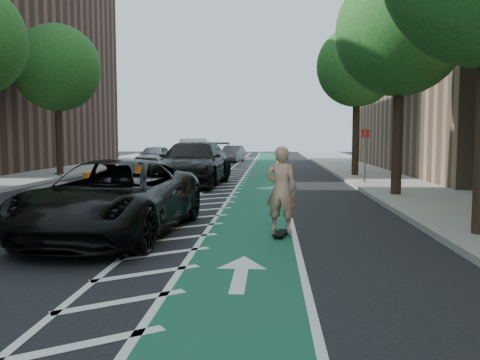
# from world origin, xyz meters

# --- Properties ---
(ground) EXTENTS (120.00, 120.00, 0.00)m
(ground) POSITION_xyz_m (0.00, 0.00, 0.00)
(ground) COLOR black
(ground) RESTS_ON ground
(bike_lane) EXTENTS (2.00, 90.00, 0.01)m
(bike_lane) POSITION_xyz_m (3.00, 10.00, 0.01)
(bike_lane) COLOR #17513B
(bike_lane) RESTS_ON ground
(buffer_strip) EXTENTS (1.40, 90.00, 0.01)m
(buffer_strip) POSITION_xyz_m (1.50, 10.00, 0.01)
(buffer_strip) COLOR silver
(buffer_strip) RESTS_ON ground
(sidewalk_right) EXTENTS (5.00, 90.00, 0.15)m
(sidewalk_right) POSITION_xyz_m (9.50, 10.00, 0.07)
(sidewalk_right) COLOR gray
(sidewalk_right) RESTS_ON ground
(curb_right) EXTENTS (0.12, 90.00, 0.16)m
(curb_right) POSITION_xyz_m (7.05, 10.00, 0.08)
(curb_right) COLOR gray
(curb_right) RESTS_ON ground
(curb_left) EXTENTS (0.12, 90.00, 0.16)m
(curb_left) POSITION_xyz_m (-7.05, 10.00, 0.08)
(curb_left) COLOR gray
(curb_left) RESTS_ON ground
(tree_r_c) EXTENTS (4.20, 4.20, 7.90)m
(tree_r_c) POSITION_xyz_m (7.90, 8.00, 5.77)
(tree_r_c) COLOR #382619
(tree_r_c) RESTS_ON ground
(tree_r_d) EXTENTS (4.20, 4.20, 7.90)m
(tree_r_d) POSITION_xyz_m (7.90, 16.00, 5.77)
(tree_r_d) COLOR #382619
(tree_r_d) RESTS_ON ground
(tree_l_d) EXTENTS (4.20, 4.20, 7.90)m
(tree_l_d) POSITION_xyz_m (-7.90, 16.00, 5.77)
(tree_l_d) COLOR #382619
(tree_l_d) RESTS_ON ground
(sign_post) EXTENTS (0.35, 0.08, 2.47)m
(sign_post) POSITION_xyz_m (7.60, 12.00, 1.35)
(sign_post) COLOR #4C4C4C
(sign_post) RESTS_ON ground
(skateboard) EXTENTS (0.40, 0.82, 0.11)m
(skateboard) POSITION_xyz_m (3.70, 0.33, 0.09)
(skateboard) COLOR black
(skateboard) RESTS_ON ground
(skateboarder) EXTENTS (0.77, 0.60, 1.89)m
(skateboarder) POSITION_xyz_m (3.70, 0.33, 1.05)
(skateboarder) COLOR tan
(skateboarder) RESTS_ON skateboard
(suv_near) EXTENTS (3.24, 6.23, 1.68)m
(suv_near) POSITION_xyz_m (0.00, 0.30, 0.84)
(suv_near) COLOR black
(suv_near) RESTS_ON ground
(suv_far) EXTENTS (3.15, 6.88, 1.95)m
(suv_far) POSITION_xyz_m (0.00, 11.82, 0.97)
(suv_far) COLOR black
(suv_far) RESTS_ON ground
(car_silver) EXTENTS (2.10, 4.64, 1.54)m
(car_silver) POSITION_xyz_m (-4.72, 24.51, 0.77)
(car_silver) COLOR #A7A8AD
(car_silver) RESTS_ON ground
(car_grey) EXTENTS (2.00, 4.30, 1.37)m
(car_grey) POSITION_xyz_m (0.20, 32.19, 0.68)
(car_grey) COLOR #5B5B60
(car_grey) RESTS_ON ground
(box_truck) EXTENTS (2.53, 4.91, 1.97)m
(box_truck) POSITION_xyz_m (-3.24, 32.69, 0.91)
(box_truck) COLOR white
(box_truck) RESTS_ON ground
(barrel_a) EXTENTS (0.67, 0.67, 0.91)m
(barrel_a) POSITION_xyz_m (-2.92, 6.93, 0.43)
(barrel_a) COLOR #E75A0C
(barrel_a) RESTS_ON ground
(barrel_b) EXTENTS (0.73, 0.73, 1.00)m
(barrel_b) POSITION_xyz_m (-1.80, 9.74, 0.47)
(barrel_b) COLOR #E55F0C
(barrel_b) RESTS_ON ground
(barrel_c) EXTENTS (0.64, 0.64, 0.87)m
(barrel_c) POSITION_xyz_m (-2.59, 17.09, 0.41)
(barrel_c) COLOR #FC640D
(barrel_c) RESTS_ON ground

